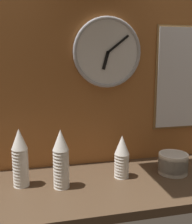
{
  "coord_description": "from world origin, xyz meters",
  "views": [
    {
      "loc": [
        -0.37,
        -1.2,
        0.59
      ],
      "look_at": [
        -0.07,
        0.04,
        0.33
      ],
      "focal_mm": 45.0,
      "sensor_mm": 36.0,
      "label": 1
    }
  ],
  "objects": [
    {
      "name": "bowl_stack_right",
      "position": [
        0.33,
        0.02,
        0.05
      ],
      "size": [
        0.15,
        0.15,
        0.1
      ],
      "color": "beige",
      "rests_on": "ground_plane"
    },
    {
      "name": "cup_stack_left",
      "position": [
        -0.42,
        0.05,
        0.14
      ],
      "size": [
        0.07,
        0.07,
        0.27
      ],
      "color": "white",
      "rests_on": "ground_plane"
    },
    {
      "name": "wall_tiled_back",
      "position": [
        0.0,
        0.27,
        0.53
      ],
      "size": [
        1.6,
        0.03,
        1.05
      ],
      "color": "#A3602D",
      "rests_on": "ground_plane"
    },
    {
      "name": "wall_clock",
      "position": [
        0.04,
        0.23,
        0.61
      ],
      "size": [
        0.37,
        0.03,
        0.37
      ],
      "color": "white"
    },
    {
      "name": "ground_plane",
      "position": [
        0.0,
        0.0,
        -0.02
      ],
      "size": [
        1.6,
        0.56,
        0.04
      ],
      "primitive_type": "cube",
      "color": "#4C3826"
    },
    {
      "name": "cup_stack_center_right",
      "position": [
        0.06,
        0.03,
        0.11
      ],
      "size": [
        0.07,
        0.07,
        0.21
      ],
      "color": "white",
      "rests_on": "ground_plane"
    },
    {
      "name": "menu_board",
      "position": [
        0.54,
        0.24,
        0.46
      ],
      "size": [
        0.44,
        0.01,
        0.58
      ],
      "color": "olive"
    },
    {
      "name": "cup_stack_center_left",
      "position": [
        -0.24,
        -0.01,
        0.14
      ],
      "size": [
        0.07,
        0.07,
        0.27
      ],
      "color": "white",
      "rests_on": "ground_plane"
    }
  ]
}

